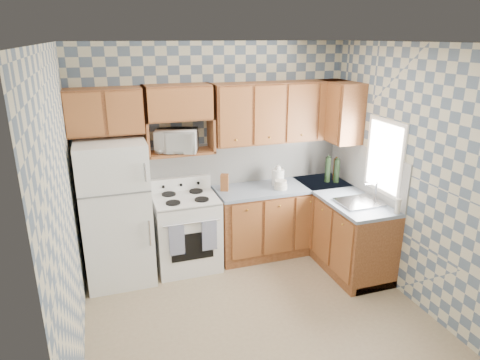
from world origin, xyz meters
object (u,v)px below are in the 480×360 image
Objects in this scene: microwave at (177,140)px; electric_kettle at (278,177)px; refrigerator at (116,212)px; stove_body at (187,233)px.

electric_kettle is (1.27, -0.09, -0.56)m from microwave.
refrigerator is at bearing -177.50° from electric_kettle.
refrigerator is at bearing -178.22° from stove_body.
stove_body is at bearing -56.53° from microwave.
microwave reaches higher than stove_body.
electric_kettle is (2.04, 0.09, 0.18)m from refrigerator.
microwave is at bearing 103.83° from stove_body.
microwave is at bearing 13.51° from refrigerator.
microwave is (-0.04, 0.16, 1.13)m from stove_body.
microwave is 1.39m from electric_kettle.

